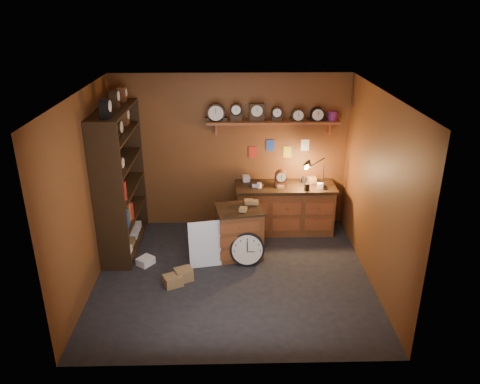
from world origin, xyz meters
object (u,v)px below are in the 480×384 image
at_px(low_cabinet, 239,230).
at_px(big_round_clock, 247,249).
at_px(shelving_unit, 118,175).
at_px(workbench, 285,206).

distance_m(low_cabinet, big_round_clock, 0.37).
bearing_deg(big_round_clock, shelving_unit, 162.13).
xyz_separation_m(shelving_unit, low_cabinet, (1.90, -0.34, -0.81)).
distance_m(workbench, big_round_clock, 1.36).
xyz_separation_m(workbench, big_round_clock, (-0.70, -1.14, -0.21)).
bearing_deg(shelving_unit, workbench, 10.32).
bearing_deg(workbench, big_round_clock, -121.46).
distance_m(shelving_unit, low_cabinet, 2.10).
bearing_deg(big_round_clock, workbench, 58.54).
relative_size(workbench, big_round_clock, 3.21).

